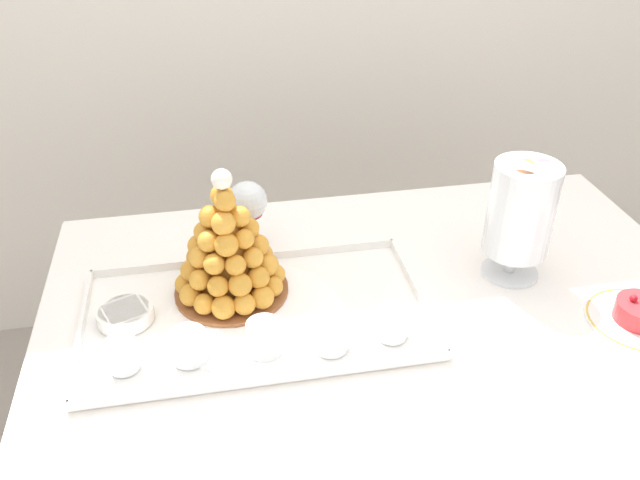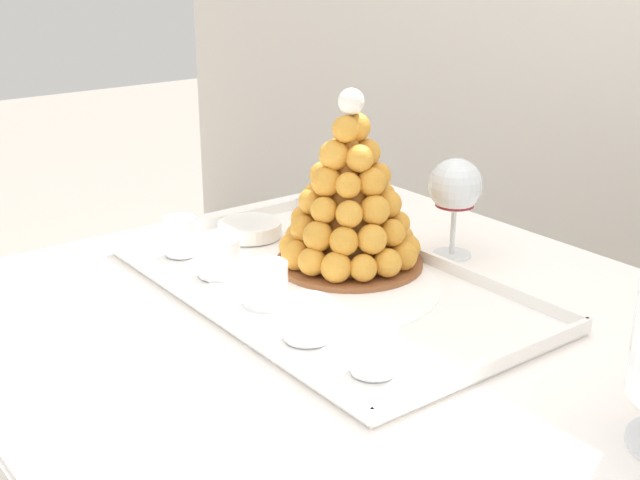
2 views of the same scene
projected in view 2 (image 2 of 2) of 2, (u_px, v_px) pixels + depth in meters
buffet_table at (426, 445)px, 1.04m from camera, size 1.32×0.94×0.74m
serving_tray at (324, 287)px, 1.20m from camera, size 0.64×0.37×0.02m
croquembouche at (350, 202)px, 1.24m from camera, size 0.22×0.22×0.27m
dessert_cup_left at (181, 237)px, 1.31m from camera, size 0.05×0.05×0.06m
dessert_cup_mid_left at (219, 258)px, 1.23m from camera, size 0.06×0.06×0.06m
dessert_cup_centre at (265, 286)px, 1.13m from camera, size 0.06×0.06×0.06m
dessert_cup_mid_right at (307, 320)px, 1.04m from camera, size 0.06×0.06×0.05m
dessert_cup_right at (374, 350)px, 0.96m from camera, size 0.05×0.05×0.06m
creme_brulee_ramekin at (250, 228)px, 1.39m from camera, size 0.10×0.10×0.02m
wine_glass at (455, 189)px, 1.29m from camera, size 0.08×0.08×0.16m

